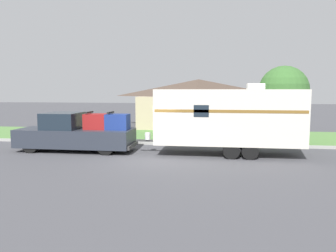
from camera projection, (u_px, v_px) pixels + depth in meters
ground_plane at (150, 158)px, 15.59m from camera, size 120.00×120.00×0.00m
curb_strip at (162, 143)px, 19.27m from camera, size 80.00×0.30×0.14m
lawn_strip at (170, 136)px, 22.87m from camera, size 80.00×7.00×0.03m
house_across_street at (198, 102)px, 28.33m from camera, size 10.42×6.92×4.10m
pickup_truck at (77, 133)px, 17.29m from camera, size 6.19×2.10×2.09m
travel_trailer at (228, 117)px, 16.10m from camera, size 8.19×2.25×3.53m
mailbox at (249, 128)px, 19.38m from camera, size 0.48×0.20×1.24m
tree_in_yard at (284, 91)px, 19.68m from camera, size 2.96×2.96×4.66m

